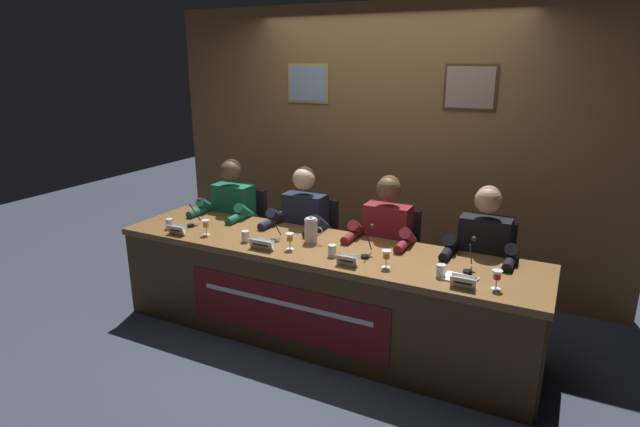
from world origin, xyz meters
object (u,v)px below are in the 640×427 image
Objects in this scene: microphone_center_left at (275,232)px; panelist_far_right at (481,257)px; nameplate_center_right at (347,260)px; water_cup_far_left at (170,224)px; chair_far_left at (243,238)px; nameplate_center_left at (262,244)px; microphone_center_right at (367,246)px; water_cup_center_right at (332,251)px; nameplate_far_left at (177,230)px; juice_glass_center_left at (290,238)px; chair_center_left at (312,251)px; document_stack_far_right at (460,279)px; chair_center_right at (391,265)px; juice_glass_center_right at (386,256)px; conference_table at (313,280)px; nameplate_far_right at (463,282)px; chair_far_right at (483,282)px; panelist_center_right at (384,241)px; water_pitcher_central at (311,230)px; microphone_far_right at (470,260)px; microphone_far_left at (194,217)px; water_cup_far_right at (441,271)px; juice_glass_far_left at (206,225)px; panelist_center_left at (301,228)px; panelist_far_left at (229,216)px; water_cup_center_left at (246,237)px; juice_glass_far_right at (497,276)px.

panelist_far_right reaches higher than microphone_center_left.
water_cup_far_left is at bearing 177.65° from nameplate_center_right.
nameplate_center_left is at bearing -47.45° from chair_far_left.
water_cup_center_right is at bearing -152.13° from microphone_center_right.
nameplate_far_left is 0.98m from juice_glass_center_left.
chair_center_left is 0.74× the size of panelist_far_right.
water_cup_center_right is (0.52, 0.11, -0.00)m from nameplate_center_left.
chair_far_left is at bearing 161.41° from document_stack_far_right.
juice_glass_center_right is at bearing -74.04° from chair_center_right.
conference_table is 1.18m from nameplate_far_right.
nameplate_center_left is 0.21× the size of chair_far_right.
panelist_center_right is 0.82m from chair_far_right.
water_pitcher_central is at bearing 72.31° from juice_glass_center_left.
microphone_center_left is at bearing 172.75° from conference_table.
microphone_center_right is 1.00× the size of microphone_far_right.
chair_center_right is at bearing 22.02° from microphone_far_left.
water_cup_far_left is (-1.29, -0.10, 0.28)m from conference_table.
nameplate_center_right is (1.52, -0.23, -0.03)m from microphone_far_left.
chair_far_left is 2.24m from water_cup_far_right.
panelist_center_right reaches higher than nameplate_center_left.
chair_center_right is (0.38, 0.69, -0.07)m from conference_table.
chair_far_left is at bearing 132.55° from nameplate_center_left.
juice_glass_far_left is at bearing -159.21° from chair_far_right.
nameplate_center_left is 1.30× the size of nameplate_center_right.
panelist_center_left is 1.36× the size of chair_center_right.
nameplate_center_right is at bearing -91.89° from chair_center_right.
water_cup_far_right is (0.96, -0.07, 0.28)m from conference_table.
conference_table is 14.55× the size of document_stack_far_right.
conference_table is 1.24m from panelist_far_left.
panelist_far_right is at bearing -5.09° from chair_far_left.
panelist_far_right reaches higher than microphone_center_right.
juice_glass_far_left is at bearing 176.42° from nameplate_center_right.
chair_center_right is (0.72, 0.85, -0.35)m from nameplate_center_left.
microphone_center_left is (0.19, 0.12, 0.04)m from water_cup_center_left.
juice_glass_far_left is 1.46× the size of water_cup_far_right.
nameplate_center_left is at bearing -149.89° from chair_far_right.
water_cup_center_left is 1.68m from nameplate_far_right.
panelist_far_left is 1.81m from juice_glass_center_right.
juice_glass_far_left reaches higher than document_stack_far_right.
panelist_center_left is 0.78m from water_cup_center_right.
water_cup_center_left is at bearing -148.60° from panelist_center_right.
water_pitcher_central reaches higher than juice_glass_far_left.
water_pitcher_central is at bearing 4.24° from microphone_far_left.
nameplate_center_right is (0.89, -0.09, 0.00)m from water_cup_center_left.
juice_glass_center_right is 0.57× the size of microphone_center_right.
water_cup_center_left is 0.39× the size of microphone_far_right.
juice_glass_far_right reaches higher than nameplate_far_left.
water_cup_far_right is (0.37, 0.01, -0.05)m from juice_glass_center_right.
panelist_far_left is at bearing 109.74° from juice_glass_far_left.
water_pitcher_central is at bearing 165.46° from nameplate_far_right.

